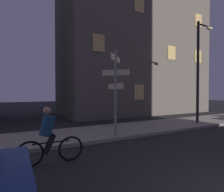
# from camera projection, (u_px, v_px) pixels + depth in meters

# --- Properties ---
(sidewalk_kerb) EXTENTS (40.00, 2.95, 0.14)m
(sidewalk_kerb) POSITION_uv_depth(u_px,v_px,m) (104.00, 132.00, 8.88)
(sidewalk_kerb) COLOR gray
(sidewalk_kerb) RESTS_ON ground_plane
(signpost) EXTENTS (0.93, 1.30, 3.66)m
(signpost) POSITION_uv_depth(u_px,v_px,m) (116.00, 86.00, 7.83)
(signpost) COLOR gray
(signpost) RESTS_ON sidewalk_kerb
(street_lamp) EXTENTS (1.38, 0.28, 6.14)m
(street_lamp) POSITION_uv_depth(u_px,v_px,m) (200.00, 64.00, 11.22)
(street_lamp) COLOR #2D2D30
(street_lamp) RESTS_ON sidewalk_kerb
(cyclist) EXTENTS (1.82, 0.32, 1.61)m
(cyclist) POSITION_uv_depth(u_px,v_px,m) (49.00, 138.00, 5.09)
(cyclist) COLOR black
(cyclist) RESTS_ON ground_plane
(building_right_block) EXTENTS (13.94, 6.67, 20.28)m
(building_right_block) POSITION_uv_depth(u_px,v_px,m) (134.00, 10.00, 18.15)
(building_right_block) COLOR #6B6056
(building_right_block) RESTS_ON ground_plane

